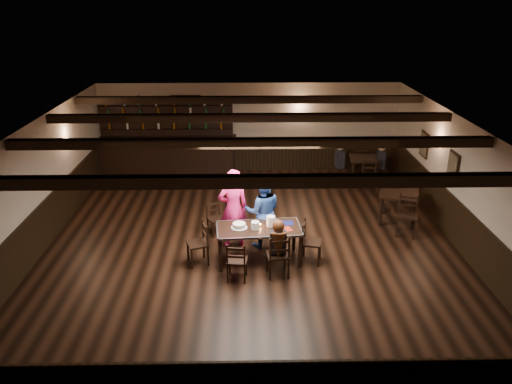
{
  "coord_description": "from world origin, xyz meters",
  "views": [
    {
      "loc": [
        -0.1,
        -9.82,
        5.16
      ],
      "look_at": [
        0.11,
        0.2,
        1.15
      ],
      "focal_mm": 35.0,
      "sensor_mm": 36.0,
      "label": 1
    }
  ],
  "objects_px": {
    "chair_near_right": "(279,253)",
    "man_blue": "(263,212)",
    "chair_near_left": "(236,259)",
    "dining_table": "(259,231)",
    "woman_pink": "(233,208)",
    "bar_counter": "(167,150)",
    "cake": "(239,226)"
  },
  "relations": [
    {
      "from": "man_blue",
      "to": "dining_table",
      "type": "bearing_deg",
      "value": 79.64
    },
    {
      "from": "dining_table",
      "to": "chair_near_left",
      "type": "height_order",
      "value": "chair_near_left"
    },
    {
      "from": "dining_table",
      "to": "man_blue",
      "type": "distance_m",
      "value": 0.68
    },
    {
      "from": "bar_counter",
      "to": "dining_table",
      "type": "bearing_deg",
      "value": -64.25
    },
    {
      "from": "bar_counter",
      "to": "chair_near_left",
      "type": "bearing_deg",
      "value": -70.67
    },
    {
      "from": "chair_near_left",
      "to": "man_blue",
      "type": "bearing_deg",
      "value": 69.36
    },
    {
      "from": "woman_pink",
      "to": "man_blue",
      "type": "relative_size",
      "value": 1.08
    },
    {
      "from": "dining_table",
      "to": "man_blue",
      "type": "height_order",
      "value": "man_blue"
    },
    {
      "from": "cake",
      "to": "woman_pink",
      "type": "bearing_deg",
      "value": 101.16
    },
    {
      "from": "cake",
      "to": "dining_table",
      "type": "bearing_deg",
      "value": -0.23
    },
    {
      "from": "man_blue",
      "to": "bar_counter",
      "type": "height_order",
      "value": "bar_counter"
    },
    {
      "from": "chair_near_left",
      "to": "chair_near_right",
      "type": "relative_size",
      "value": 0.91
    },
    {
      "from": "chair_near_left",
      "to": "man_blue",
      "type": "xyz_separation_m",
      "value": [
        0.55,
        1.45,
        0.33
      ]
    },
    {
      "from": "chair_near_right",
      "to": "man_blue",
      "type": "height_order",
      "value": "man_blue"
    },
    {
      "from": "man_blue",
      "to": "cake",
      "type": "distance_m",
      "value": 0.83
    },
    {
      "from": "chair_near_left",
      "to": "man_blue",
      "type": "relative_size",
      "value": 0.5
    },
    {
      "from": "chair_near_left",
      "to": "chair_near_right",
      "type": "distance_m",
      "value": 0.82
    },
    {
      "from": "man_blue",
      "to": "cake",
      "type": "height_order",
      "value": "man_blue"
    },
    {
      "from": "dining_table",
      "to": "chair_near_right",
      "type": "height_order",
      "value": "chair_near_right"
    },
    {
      "from": "chair_near_right",
      "to": "cake",
      "type": "relative_size",
      "value": 2.76
    },
    {
      "from": "man_blue",
      "to": "cake",
      "type": "xyz_separation_m",
      "value": [
        -0.5,
        -0.66,
        -0.02
      ]
    },
    {
      "from": "cake",
      "to": "man_blue",
      "type": "bearing_deg",
      "value": 52.83
    },
    {
      "from": "chair_near_right",
      "to": "woman_pink",
      "type": "xyz_separation_m",
      "value": [
        -0.9,
        1.35,
        0.35
      ]
    },
    {
      "from": "bar_counter",
      "to": "woman_pink",
      "type": "bearing_deg",
      "value": -66.24
    },
    {
      "from": "chair_near_right",
      "to": "man_blue",
      "type": "bearing_deg",
      "value": 101.16
    },
    {
      "from": "woman_pink",
      "to": "bar_counter",
      "type": "height_order",
      "value": "bar_counter"
    },
    {
      "from": "chair_near_left",
      "to": "woman_pink",
      "type": "xyz_separation_m",
      "value": [
        -0.09,
        1.47,
        0.4
      ]
    },
    {
      "from": "woman_pink",
      "to": "bar_counter",
      "type": "relative_size",
      "value": 0.42
    },
    {
      "from": "dining_table",
      "to": "chair_near_left",
      "type": "bearing_deg",
      "value": -119.33
    },
    {
      "from": "man_blue",
      "to": "bar_counter",
      "type": "relative_size",
      "value": 0.39
    },
    {
      "from": "chair_near_left",
      "to": "woman_pink",
      "type": "distance_m",
      "value": 1.53
    },
    {
      "from": "dining_table",
      "to": "bar_counter",
      "type": "relative_size",
      "value": 0.42
    }
  ]
}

